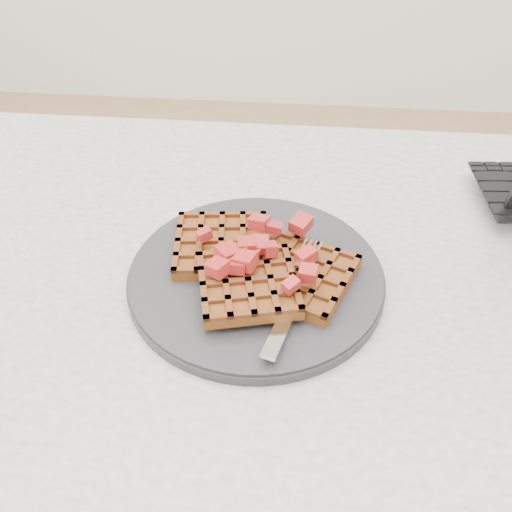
# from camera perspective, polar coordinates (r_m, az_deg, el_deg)

# --- Properties ---
(table) EXTENTS (1.20, 0.80, 0.75)m
(table) POSITION_cam_1_polar(r_m,az_deg,el_deg) (0.74, 4.84, -10.12)
(table) COLOR silver
(table) RESTS_ON ground
(plate) EXTENTS (0.30, 0.30, 0.02)m
(plate) POSITION_cam_1_polar(r_m,az_deg,el_deg) (0.67, 0.00, -2.07)
(plate) COLOR #252528
(plate) RESTS_ON table
(waffles) EXTENTS (0.23, 0.20, 0.03)m
(waffles) POSITION_cam_1_polar(r_m,az_deg,el_deg) (0.65, -0.02, -1.06)
(waffles) COLOR brown
(waffles) RESTS_ON plate
(strawberry_pile) EXTENTS (0.15, 0.15, 0.02)m
(strawberry_pile) POSITION_cam_1_polar(r_m,az_deg,el_deg) (0.64, 0.00, 0.95)
(strawberry_pile) COLOR maroon
(strawberry_pile) RESTS_ON waffles
(fork) EXTENTS (0.07, 0.18, 0.02)m
(fork) POSITION_cam_1_polar(r_m,az_deg,el_deg) (0.62, 3.97, -3.87)
(fork) COLOR silver
(fork) RESTS_ON plate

